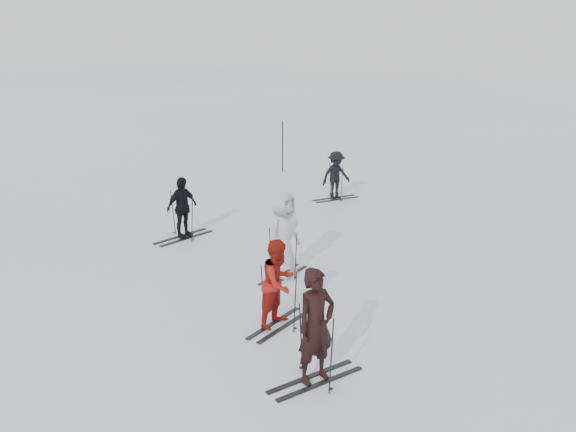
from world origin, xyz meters
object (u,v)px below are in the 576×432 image
object	(u,v)px
skier_red	(279,284)
skier_uphill_left	(182,208)
piste_marker	(283,146)
skier_near_dark	(316,327)
skier_grey	(283,235)
skier_uphill_far	(336,176)

from	to	relation	value
skier_red	skier_uphill_left	size ratio (longest dim) A/B	1.03
skier_red	piste_marker	world-z (taller)	piste_marker
skier_near_dark	skier_grey	xyz separation A→B (m)	(-2.43, 3.80, 0.03)
skier_red	skier_uphill_far	xyz separation A→B (m)	(-2.37, 8.96, -0.08)
skier_red	skier_uphill_left	world-z (taller)	skier_red
skier_red	skier_uphill_left	xyz separation A→B (m)	(-4.62, 3.54, -0.03)
skier_uphill_far	piste_marker	xyz separation A→B (m)	(-3.33, 2.87, 0.21)
skier_near_dark	skier_uphill_far	xyz separation A→B (m)	(-3.78, 10.48, -0.18)
skier_near_dark	skier_uphill_left	size ratio (longest dim) A/B	1.16
piste_marker	skier_near_dark	bearing A→B (deg)	-61.95
skier_uphill_left	skier_uphill_far	xyz separation A→B (m)	(2.25, 5.42, -0.05)
skier_grey	skier_uphill_left	bearing A→B (deg)	79.69
skier_red	skier_grey	world-z (taller)	skier_grey
skier_near_dark	skier_grey	world-z (taller)	skier_grey
skier_uphill_left	skier_grey	bearing A→B (deg)	-92.58
skier_near_dark	skier_uphill_far	distance (m)	11.14
skier_grey	skier_uphill_far	world-z (taller)	skier_grey
skier_uphill_far	piste_marker	distance (m)	4.40
skier_uphill_far	skier_grey	bearing A→B (deg)	-131.13
skier_red	skier_uphill_far	distance (m)	9.27
skier_red	skier_grey	size ratio (longest dim) A/B	0.86
skier_near_dark	skier_uphill_left	bearing A→B (deg)	78.91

